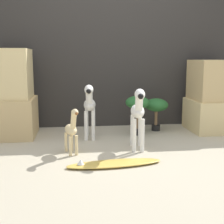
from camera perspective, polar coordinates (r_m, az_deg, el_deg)
name	(u,v)px	position (r m, az deg, el deg)	size (l,w,h in m)	color
ground_plane	(127,155)	(3.39, 2.79, -7.80)	(14.00, 14.00, 0.00)	#B2A88E
wall_back	(111,53)	(4.72, -0.19, 10.75)	(6.40, 0.08, 2.20)	#2D2B28
rock_pillar_left	(9,97)	(4.29, -18.24, 2.70)	(0.65, 0.69, 1.14)	tan
rock_pillar_right	(213,98)	(4.64, 18.01, 2.54)	(0.65, 0.69, 1.00)	#DBC184
zebra_right	(138,112)	(3.46, 4.77, 0.02)	(0.19, 0.51, 0.71)	white
zebra_left	(90,105)	(3.95, -4.13, 1.26)	(0.18, 0.51, 0.71)	white
giraffe_figurine	(72,129)	(3.37, -7.40, -3.16)	(0.19, 0.37, 0.52)	beige
potted_palm_front	(137,105)	(4.19, 4.67, 1.32)	(0.32, 0.32, 0.53)	black
potted_palm_back	(156,106)	(4.46, 8.10, 1.03)	(0.33, 0.33, 0.46)	black
surfboard	(114,163)	(3.06, 0.30, -9.37)	(0.96, 0.32, 0.09)	gold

